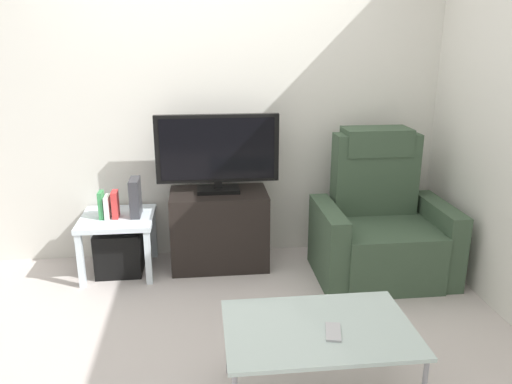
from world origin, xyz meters
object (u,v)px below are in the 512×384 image
object	(u,v)px
subwoofer_box	(120,250)
book_leftmost	(101,205)
coffee_table	(318,332)
cell_phone	(333,332)
book_rightmost	(115,204)
book_middle	(108,207)
game_console	(135,197)
recliner_armchair	(380,226)
tv_stand	(219,229)
side_table	(118,225)
television	(217,152)

from	to	relation	value
subwoofer_box	book_leftmost	size ratio (longest dim) A/B	1.66
coffee_table	cell_phone	world-z (taller)	cell_phone
book_rightmost	cell_phone	distance (m)	2.05
subwoofer_box	book_middle	xyz separation A→B (m)	(-0.06, -0.02, 0.36)
game_console	cell_phone	bearing A→B (deg)	-56.95
book_leftmost	book_rightmost	size ratio (longest dim) A/B	1.00
coffee_table	recliner_armchair	bearing A→B (deg)	59.80
tv_stand	book_leftmost	world-z (taller)	book_leftmost
book_leftmost	game_console	size ratio (longest dim) A/B	0.72
tv_stand	side_table	world-z (taller)	tv_stand
television	book_rightmost	distance (m)	0.85
tv_stand	book_leftmost	bearing A→B (deg)	-176.18
subwoofer_box	game_console	xyz separation A→B (m)	(0.15, 0.01, 0.42)
tv_stand	coffee_table	size ratio (longest dim) A/B	0.82
side_table	book_middle	xyz separation A→B (m)	(-0.06, -0.02, 0.15)
tv_stand	side_table	distance (m)	0.77
book_middle	game_console	size ratio (longest dim) A/B	0.59
television	book_middle	bearing A→B (deg)	-174.68
cell_phone	side_table	bearing A→B (deg)	139.19
television	book_rightmost	world-z (taller)	television
game_console	tv_stand	bearing A→B (deg)	2.57
recliner_armchair	television	bearing A→B (deg)	165.98
game_console	coffee_table	world-z (taller)	game_console
book_leftmost	television	bearing A→B (deg)	5.06
recliner_armchair	coffee_table	bearing A→B (deg)	-120.58
recliner_armchair	side_table	world-z (taller)	recliner_armchair
book_leftmost	tv_stand	bearing A→B (deg)	3.82
side_table	book_middle	size ratio (longest dim) A/B	3.21
book_leftmost	book_rightmost	xyz separation A→B (m)	(0.10, 0.00, -0.00)
tv_stand	game_console	distance (m)	0.69
television	subwoofer_box	distance (m)	1.07
side_table	book_leftmost	distance (m)	0.20
television	cell_phone	bearing A→B (deg)	-74.90
game_console	cell_phone	xyz separation A→B (m)	(1.08, -1.67, -0.16)
subwoofer_box	book_leftmost	distance (m)	0.39
book_middle	coffee_table	size ratio (longest dim) A/B	0.19
cell_phone	subwoofer_box	bearing A→B (deg)	139.19
recliner_armchair	side_table	bearing A→B (deg)	172.82
television	cell_phone	size ratio (longest dim) A/B	6.16
book_middle	cell_phone	xyz separation A→B (m)	(1.29, -1.64, -0.10)
television	game_console	size ratio (longest dim) A/B	3.25
tv_stand	book_rightmost	distance (m)	0.81
recliner_armchair	subwoofer_box	world-z (taller)	recliner_armchair
tv_stand	subwoofer_box	xyz separation A→B (m)	(-0.77, -0.04, -0.13)
side_table	book_rightmost	bearing A→B (deg)	-92.02
coffee_table	subwoofer_box	bearing A→B (deg)	126.31
side_table	coffee_table	xyz separation A→B (m)	(1.17, -1.60, 0.02)
book_leftmost	book_middle	distance (m)	0.05
television	cell_phone	xyz separation A→B (m)	(0.46, -1.71, -0.48)
book_rightmost	television	bearing A→B (deg)	5.71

